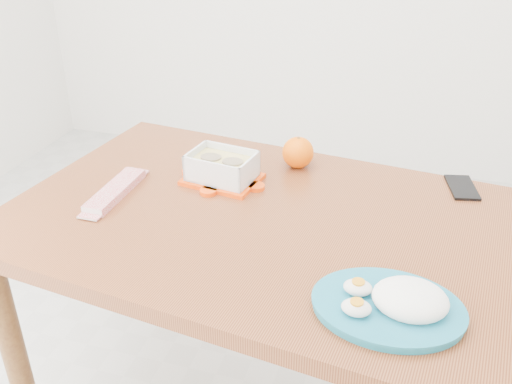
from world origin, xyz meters
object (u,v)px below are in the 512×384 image
(dining_table, at_px, (256,249))
(orange_fruit, at_px, (298,152))
(food_container, at_px, (222,168))
(smartphone, at_px, (462,187))
(rice_plate, at_px, (395,302))

(dining_table, relative_size, orange_fruit, 14.54)
(food_container, relative_size, smartphone, 1.60)
(smartphone, bearing_deg, dining_table, -161.89)
(orange_fruit, xyz_separation_m, rice_plate, (0.31, -0.54, -0.02))
(orange_fruit, bearing_deg, smartphone, -0.58)
(dining_table, distance_m, orange_fruit, 0.32)
(dining_table, relative_size, rice_plate, 4.56)
(food_container, bearing_deg, rice_plate, -31.42)
(food_container, xyz_separation_m, smartphone, (0.61, 0.14, -0.04))
(orange_fruit, bearing_deg, food_container, -140.24)
(rice_plate, xyz_separation_m, smartphone, (0.13, 0.54, -0.02))
(orange_fruit, distance_m, rice_plate, 0.63)
(dining_table, xyz_separation_m, smartphone, (0.47, 0.28, 0.11))
(dining_table, relative_size, food_container, 6.07)
(food_container, xyz_separation_m, orange_fruit, (0.17, 0.14, 0.00))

